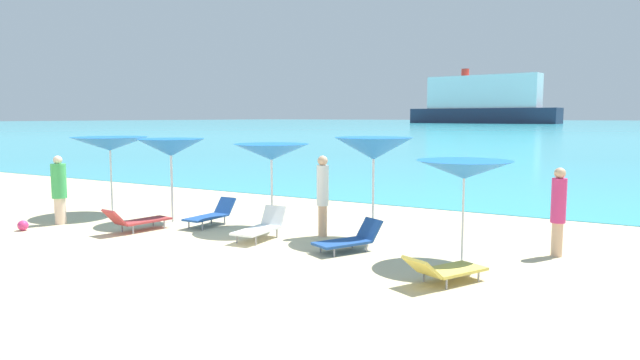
# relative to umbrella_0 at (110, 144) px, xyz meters

# --- Properties ---
(ground_plane) EXTENTS (50.00, 100.00, 0.30)m
(ground_plane) POSITION_rel_umbrella_0_xyz_m (5.22, 6.83, -2.19)
(ground_plane) COLOR beige
(ocean_water) EXTENTS (650.00, 440.00, 0.02)m
(ocean_water) POSITION_rel_umbrella_0_xyz_m (5.22, 225.63, -2.03)
(ocean_water) COLOR #38B7CC
(ocean_water) RESTS_ON ground_plane
(umbrella_0) EXTENTS (2.37, 2.37, 2.24)m
(umbrella_0) POSITION_rel_umbrella_0_xyz_m (0.00, 0.00, 0.00)
(umbrella_0) COLOR silver
(umbrella_0) RESTS_ON ground_plane
(umbrella_1) EXTENTS (1.79, 1.79, 2.24)m
(umbrella_1) POSITION_rel_umbrella_0_xyz_m (2.39, 0.01, -0.04)
(umbrella_1) COLOR silver
(umbrella_1) RESTS_ON ground_plane
(umbrella_2) EXTENTS (1.90, 1.90, 2.14)m
(umbrella_2) POSITION_rel_umbrella_0_xyz_m (5.22, 0.64, -0.10)
(umbrella_2) COLOR silver
(umbrella_2) RESTS_ON ground_plane
(umbrella_3) EXTENTS (1.85, 1.85, 2.35)m
(umbrella_3) POSITION_rel_umbrella_0_xyz_m (7.96, 0.81, 0.05)
(umbrella_3) COLOR silver
(umbrella_3) RESTS_ON ground_plane
(umbrella_4) EXTENTS (1.88, 1.88, 1.99)m
(umbrella_4) POSITION_rel_umbrella_0_xyz_m (10.40, -0.28, -0.23)
(umbrella_4) COLOR silver
(umbrella_4) RESTS_ON ground_plane
(lounge_chair_0) EXTENTS (1.17, 1.57, 0.64)m
(lounge_chair_0) POSITION_rel_umbrella_0_xyz_m (8.08, -0.55, -1.78)
(lounge_chair_0) COLOR #1E478C
(lounge_chair_0) RESTS_ON ground_plane
(lounge_chair_1) EXTENTS (0.76, 1.72, 0.63)m
(lounge_chair_1) POSITION_rel_umbrella_0_xyz_m (2.59, -1.39, -1.76)
(lounge_chair_1) COLOR #A53333
(lounge_chair_1) RESTS_ON ground_plane
(lounge_chair_2) EXTENTS (0.68, 1.57, 0.70)m
(lounge_chair_2) POSITION_rel_umbrella_0_xyz_m (5.76, -0.54, -1.75)
(lounge_chair_2) COLOR white
(lounge_chair_2) RESTS_ON ground_plane
(lounge_chair_3) EXTENTS (1.19, 1.61, 0.53)m
(lounge_chair_3) POSITION_rel_umbrella_0_xyz_m (10.57, -1.82, -1.79)
(lounge_chair_3) COLOR #D8BF4C
(lounge_chair_3) RESTS_ON ground_plane
(lounge_chair_4) EXTENTS (0.54, 1.54, 0.66)m
(lounge_chair_4) POSITION_rel_umbrella_0_xyz_m (3.65, 0.14, -1.74)
(lounge_chair_4) COLOR #1E478C
(lounge_chair_4) RESTS_ON ground_plane
(beachgoer_0) EXTENTS (0.28, 0.28, 1.91)m
(beachgoer_0) POSITION_rel_umbrella_0_xyz_m (6.81, 0.47, -0.99)
(beachgoer_0) COLOR #DBAA84
(beachgoer_0) RESTS_ON ground_plane
(beachgoer_1) EXTENTS (0.29, 0.29, 1.81)m
(beachgoer_1) POSITION_rel_umbrella_0_xyz_m (11.89, 1.20, -1.06)
(beachgoer_1) COLOR #DBAA84
(beachgoer_1) RESTS_ON ground_plane
(beachgoer_2) EXTENTS (0.38, 0.38, 1.81)m
(beachgoer_2) POSITION_rel_umbrella_0_xyz_m (0.08, -1.74, -1.09)
(beachgoer_2) COLOR beige
(beachgoer_2) RESTS_ON ground_plane
(beach_ball) EXTENTS (0.26, 0.26, 0.26)m
(beach_ball) POSITION_rel_umbrella_0_xyz_m (0.07, -2.77, -1.91)
(beach_ball) COLOR #D83372
(beach_ball) RESTS_ON ground_plane
(cruise_ship) EXTENTS (62.26, 17.61, 22.38)m
(cruise_ship) POSITION_rel_umbrella_0_xyz_m (-50.97, 226.21, 6.62)
(cruise_ship) COLOR #262D47
(cruise_ship) RESTS_ON ocean_water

